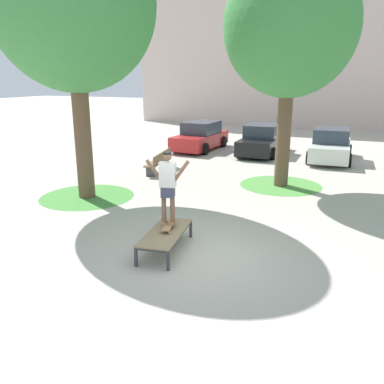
{
  "coord_description": "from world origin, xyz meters",
  "views": [
    {
      "loc": [
        3.2,
        -7.62,
        3.82
      ],
      "look_at": [
        -0.74,
        1.42,
        1.0
      ],
      "focal_mm": 37.71,
      "sensor_mm": 36.0,
      "label": 1
    }
  ],
  "objects_px": {
    "park_bench": "(159,161)",
    "skate_box": "(165,234)",
    "tree_near_left": "(73,4)",
    "car_black": "(262,140)",
    "car_red": "(200,137)",
    "tree_mid_back": "(290,27)",
    "car_white": "(331,146)",
    "skater": "(168,183)",
    "skateboard": "(168,225)"
  },
  "relations": [
    {
      "from": "skateboard",
      "to": "car_black",
      "type": "bearing_deg",
      "value": 94.35
    },
    {
      "from": "tree_near_left",
      "to": "tree_mid_back",
      "type": "relative_size",
      "value": 1.09
    },
    {
      "from": "skateboard",
      "to": "tree_near_left",
      "type": "xyz_separation_m",
      "value": [
        -4.33,
        2.59,
        5.32
      ]
    },
    {
      "from": "skate_box",
      "to": "park_bench",
      "type": "xyz_separation_m",
      "value": [
        -3.92,
        7.05,
        0.03
      ]
    },
    {
      "from": "skateboard",
      "to": "skater",
      "type": "xyz_separation_m",
      "value": [
        -0.0,
        0.0,
        0.99
      ]
    },
    {
      "from": "skate_box",
      "to": "park_bench",
      "type": "height_order",
      "value": "park_bench"
    },
    {
      "from": "car_red",
      "to": "tree_mid_back",
      "type": "bearing_deg",
      "value": -46.3
    },
    {
      "from": "tree_near_left",
      "to": "car_white",
      "type": "bearing_deg",
      "value": 54.89
    },
    {
      "from": "car_red",
      "to": "park_bench",
      "type": "xyz_separation_m",
      "value": [
        0.45,
        -5.61,
        -0.24
      ]
    },
    {
      "from": "park_bench",
      "to": "skate_box",
      "type": "bearing_deg",
      "value": -60.95
    },
    {
      "from": "skate_box",
      "to": "park_bench",
      "type": "relative_size",
      "value": 0.82
    },
    {
      "from": "car_white",
      "to": "park_bench",
      "type": "bearing_deg",
      "value": -139.59
    },
    {
      "from": "car_black",
      "to": "car_white",
      "type": "xyz_separation_m",
      "value": [
        3.38,
        -0.28,
        0.0
      ]
    },
    {
      "from": "skate_box",
      "to": "car_red",
      "type": "height_order",
      "value": "car_red"
    },
    {
      "from": "car_black",
      "to": "car_white",
      "type": "bearing_deg",
      "value": -4.8
    },
    {
      "from": "skater",
      "to": "car_black",
      "type": "height_order",
      "value": "skater"
    },
    {
      "from": "tree_mid_back",
      "to": "car_white",
      "type": "height_order",
      "value": "tree_mid_back"
    },
    {
      "from": "car_white",
      "to": "tree_mid_back",
      "type": "bearing_deg",
      "value": -101.86
    },
    {
      "from": "skate_box",
      "to": "car_red",
      "type": "xyz_separation_m",
      "value": [
        -4.36,
        12.66,
        0.28
      ]
    },
    {
      "from": "car_red",
      "to": "car_black",
      "type": "height_order",
      "value": "same"
    },
    {
      "from": "skate_box",
      "to": "skater",
      "type": "relative_size",
      "value": 1.18
    },
    {
      "from": "skate_box",
      "to": "car_white",
      "type": "relative_size",
      "value": 0.47
    },
    {
      "from": "car_red",
      "to": "park_bench",
      "type": "height_order",
      "value": "car_red"
    },
    {
      "from": "skater",
      "to": "tree_mid_back",
      "type": "xyz_separation_m",
      "value": [
        1.25,
        6.59,
        3.88
      ]
    },
    {
      "from": "skate_box",
      "to": "skateboard",
      "type": "relative_size",
      "value": 2.42
    },
    {
      "from": "tree_near_left",
      "to": "tree_mid_back",
      "type": "height_order",
      "value": "tree_near_left"
    },
    {
      "from": "car_black",
      "to": "tree_near_left",
      "type": "bearing_deg",
      "value": -108.85
    },
    {
      "from": "skate_box",
      "to": "tree_mid_back",
      "type": "height_order",
      "value": "tree_mid_back"
    },
    {
      "from": "tree_near_left",
      "to": "car_black",
      "type": "xyz_separation_m",
      "value": [
        3.38,
        9.9,
        -5.17
      ]
    },
    {
      "from": "car_white",
      "to": "park_bench",
      "type": "relative_size",
      "value": 1.75
    },
    {
      "from": "tree_mid_back",
      "to": "car_black",
      "type": "height_order",
      "value": "tree_mid_back"
    },
    {
      "from": "car_red",
      "to": "car_black",
      "type": "relative_size",
      "value": 1.0
    },
    {
      "from": "tree_near_left",
      "to": "car_white",
      "type": "height_order",
      "value": "tree_near_left"
    },
    {
      "from": "skate_box",
      "to": "tree_near_left",
      "type": "relative_size",
      "value": 0.24
    },
    {
      "from": "car_white",
      "to": "car_black",
      "type": "bearing_deg",
      "value": 175.2
    },
    {
      "from": "skate_box",
      "to": "car_white",
      "type": "xyz_separation_m",
      "value": [
        2.39,
        12.43,
        0.28
      ]
    },
    {
      "from": "tree_near_left",
      "to": "park_bench",
      "type": "height_order",
      "value": "tree_near_left"
    },
    {
      "from": "skate_box",
      "to": "skater",
      "type": "height_order",
      "value": "skater"
    },
    {
      "from": "park_bench",
      "to": "skater",
      "type": "bearing_deg",
      "value": -60.38
    },
    {
      "from": "skater",
      "to": "car_red",
      "type": "xyz_separation_m",
      "value": [
        -4.33,
        12.43,
        -0.84
      ]
    },
    {
      "from": "car_black",
      "to": "park_bench",
      "type": "height_order",
      "value": "car_black"
    },
    {
      "from": "tree_mid_back",
      "to": "car_white",
      "type": "xyz_separation_m",
      "value": [
        1.18,
        5.61,
        -4.72
      ]
    },
    {
      "from": "skateboard",
      "to": "tree_near_left",
      "type": "relative_size",
      "value": 0.1
    },
    {
      "from": "tree_mid_back",
      "to": "car_black",
      "type": "bearing_deg",
      "value": 110.5
    },
    {
      "from": "skateboard",
      "to": "park_bench",
      "type": "relative_size",
      "value": 0.34
    },
    {
      "from": "car_red",
      "to": "car_white",
      "type": "height_order",
      "value": "same"
    },
    {
      "from": "skate_box",
      "to": "park_bench",
      "type": "distance_m",
      "value": 8.07
    },
    {
      "from": "tree_near_left",
      "to": "car_black",
      "type": "bearing_deg",
      "value": 71.15
    },
    {
      "from": "skate_box",
      "to": "car_black",
      "type": "height_order",
      "value": "car_black"
    },
    {
      "from": "skateboard",
      "to": "car_red",
      "type": "distance_m",
      "value": 13.17
    }
  ]
}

